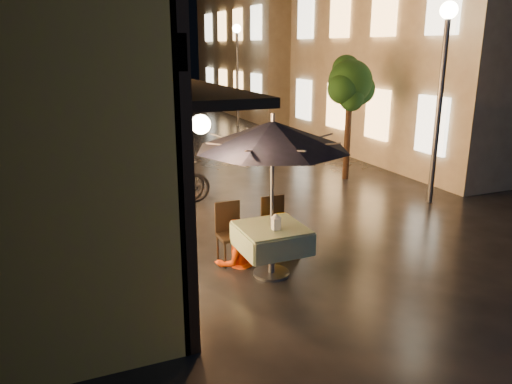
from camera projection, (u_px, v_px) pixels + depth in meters
name	position (u px, v px, depth m)	size (l,w,h in m)	color
ground	(370.00, 257.00, 8.27)	(90.00, 90.00, 0.00)	black
east_building_near	(453.00, 44.00, 15.86)	(7.30, 9.30, 6.80)	beige
east_building_far	(290.00, 40.00, 25.95)	(7.30, 10.30, 7.30)	beige
street_tree	(350.00, 85.00, 12.48)	(1.43, 1.20, 3.15)	black
streetlamp_near	(443.00, 68.00, 10.34)	(0.36, 0.36, 4.23)	#59595E
streetlamp_far	(237.00, 57.00, 20.94)	(0.36, 0.36, 4.23)	#59595E
cafe_table	(272.00, 238.00, 7.47)	(0.99, 0.99, 0.78)	#59595E
patio_umbrella	(273.00, 135.00, 7.03)	(2.24, 2.24, 2.46)	#59595E
cafe_chair_left	(230.00, 229.00, 7.99)	(0.42, 0.42, 0.97)	black
cafe_chair_right	(275.00, 223.00, 8.29)	(0.42, 0.42, 0.97)	black
table_lantern	(276.00, 221.00, 7.25)	(0.16, 0.16, 0.25)	white
person_orange	(236.00, 220.00, 7.80)	(0.71, 0.56, 1.47)	#EB4205
person_yellow	(281.00, 215.00, 8.09)	(0.94, 0.54, 1.46)	#FFC900
bicycle_0	(170.00, 185.00, 10.76)	(0.64, 1.84, 0.97)	black
bicycle_1	(171.00, 182.00, 10.81)	(0.49, 1.73, 1.04)	black
bicycle_2	(143.00, 168.00, 12.29)	(0.60, 1.73, 0.91)	black
bicycle_3	(135.00, 154.00, 13.50)	(0.50, 1.78, 1.07)	black
bicycle_4	(138.00, 151.00, 14.34)	(0.60, 1.71, 0.90)	black
bicycle_5	(129.00, 147.00, 14.42)	(0.51, 1.80, 1.08)	black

